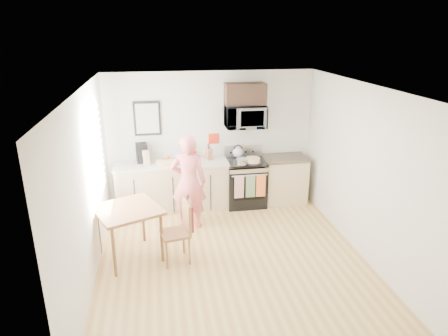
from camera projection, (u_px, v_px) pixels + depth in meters
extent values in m
plane|color=#AB7B42|center=(233.00, 260.00, 6.10)|extent=(4.60, 4.60, 0.00)
cube|color=silver|center=(211.00, 139.00, 7.81)|extent=(4.00, 0.04, 2.60)
cube|color=silver|center=(283.00, 273.00, 3.53)|extent=(4.00, 0.04, 2.60)
cube|color=silver|center=(87.00, 190.00, 5.35)|extent=(0.04, 4.60, 2.60)
cube|color=silver|center=(364.00, 172.00, 5.99)|extent=(0.04, 4.60, 2.60)
cube|color=silver|center=(234.00, 88.00, 5.24)|extent=(4.00, 4.60, 0.04)
cube|color=white|center=(95.00, 154.00, 6.02)|extent=(0.02, 1.40, 1.50)
cube|color=silver|center=(95.00, 154.00, 6.02)|extent=(0.01, 1.30, 1.40)
cube|color=tan|center=(173.00, 187.00, 7.68)|extent=(2.10, 0.60, 0.90)
cube|color=beige|center=(171.00, 164.00, 7.53)|extent=(2.14, 0.64, 0.04)
cube|color=tan|center=(284.00, 180.00, 8.04)|extent=(0.84, 0.60, 0.90)
cube|color=black|center=(285.00, 158.00, 7.88)|extent=(0.88, 0.64, 0.04)
cube|color=black|center=(245.00, 186.00, 7.91)|extent=(0.76, 0.65, 0.77)
cube|color=black|center=(249.00, 189.00, 7.60)|extent=(0.61, 0.02, 0.45)
cube|color=silver|center=(249.00, 173.00, 7.49)|extent=(0.74, 0.02, 0.14)
cylinder|color=silver|center=(250.00, 176.00, 7.46)|extent=(0.68, 0.02, 0.02)
cube|color=black|center=(246.00, 161.00, 7.74)|extent=(0.76, 0.65, 0.04)
cube|color=silver|center=(243.00, 150.00, 7.95)|extent=(0.76, 0.08, 0.24)
cube|color=white|center=(239.00, 187.00, 7.49)|extent=(0.18, 0.02, 0.44)
cube|color=#617850|center=(251.00, 186.00, 7.53)|extent=(0.18, 0.02, 0.44)
cube|color=orange|center=(261.00, 186.00, 7.56)|extent=(0.18, 0.02, 0.44)
imported|color=silver|center=(245.00, 117.00, 7.55)|extent=(0.76, 0.51, 0.42)
cube|color=black|center=(245.00, 94.00, 7.45)|extent=(0.76, 0.35, 0.40)
cube|color=black|center=(147.00, 118.00, 7.45)|extent=(0.50, 0.03, 0.65)
cube|color=beige|center=(147.00, 119.00, 7.43)|extent=(0.42, 0.01, 0.56)
cube|color=#AF210F|center=(214.00, 139.00, 7.80)|extent=(0.20, 0.02, 0.20)
imported|color=#C33549|center=(189.00, 182.00, 6.87)|extent=(0.68, 0.52, 1.68)
cube|color=brown|center=(127.00, 210.00, 5.90)|extent=(0.88, 0.88, 0.04)
cylinder|color=brown|center=(114.00, 252.00, 5.57)|extent=(0.05, 0.05, 0.78)
cylinder|color=brown|center=(162.00, 238.00, 5.94)|extent=(0.05, 0.05, 0.78)
cylinder|color=brown|center=(98.00, 231.00, 6.14)|extent=(0.05, 0.05, 0.78)
cylinder|color=brown|center=(143.00, 219.00, 6.52)|extent=(0.05, 0.05, 0.78)
cube|color=brown|center=(175.00, 234.00, 5.93)|extent=(0.47, 0.47, 0.04)
cube|color=brown|center=(187.00, 216.00, 5.91)|extent=(0.11, 0.40, 0.48)
cube|color=#5B0F13|center=(188.00, 216.00, 5.91)|extent=(0.12, 0.37, 0.40)
cylinder|color=brown|center=(167.00, 256.00, 5.80)|extent=(0.03, 0.03, 0.44)
cylinder|color=brown|center=(189.00, 251.00, 5.91)|extent=(0.03, 0.03, 0.44)
cylinder|color=brown|center=(162.00, 244.00, 6.10)|extent=(0.03, 0.03, 0.44)
cylinder|color=brown|center=(184.00, 240.00, 6.21)|extent=(0.03, 0.03, 0.44)
cube|color=brown|center=(209.00, 154.00, 7.70)|extent=(0.13, 0.16, 0.21)
cylinder|color=#AF210F|center=(194.00, 155.00, 7.77)|extent=(0.11, 0.11, 0.14)
imported|color=silver|center=(166.00, 159.00, 7.65)|extent=(0.21, 0.21, 0.05)
cube|color=tan|center=(146.00, 158.00, 7.38)|extent=(0.13, 0.13, 0.27)
cube|color=black|center=(142.00, 153.00, 7.52)|extent=(0.23, 0.27, 0.36)
cylinder|color=black|center=(142.00, 159.00, 7.45)|extent=(0.14, 0.14, 0.14)
cube|color=tan|center=(165.00, 164.00, 7.31)|extent=(0.32, 0.17, 0.11)
cylinder|color=black|center=(253.00, 163.00, 7.57)|extent=(0.31, 0.31, 0.02)
cylinder|color=tan|center=(253.00, 160.00, 7.55)|extent=(0.26, 0.26, 0.08)
sphere|color=silver|center=(238.00, 152.00, 7.87)|extent=(0.20, 0.20, 0.20)
cone|color=silver|center=(238.00, 147.00, 7.83)|extent=(0.06, 0.06, 0.06)
torus|color=black|center=(238.00, 149.00, 7.84)|extent=(0.18, 0.02, 0.18)
cylinder|color=silver|center=(242.00, 161.00, 7.50)|extent=(0.21, 0.21, 0.11)
cylinder|color=black|center=(244.00, 162.00, 7.34)|extent=(0.04, 0.19, 0.02)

